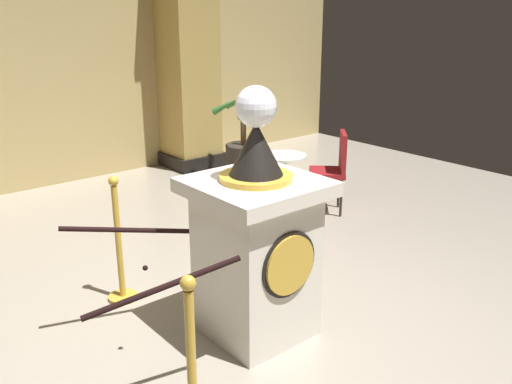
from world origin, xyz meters
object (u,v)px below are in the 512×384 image
potted_palm_right (244,153)px  stanchion_near (120,257)px  cafe_chair_red (334,165)px  cafe_table (284,179)px  pedestal_clock (256,242)px

potted_palm_right → stanchion_near: bearing=-145.1°
potted_palm_right → cafe_chair_red: bearing=-91.3°
cafe_table → cafe_chair_red: size_ratio=0.79×
potted_palm_right → pedestal_clock: bearing=-127.3°
pedestal_clock → cafe_table: (1.73, 1.59, -0.24)m
stanchion_near → cafe_table: size_ratio=1.41×
pedestal_clock → stanchion_near: size_ratio=1.71×
cafe_table → cafe_chair_red: bearing=-18.4°
cafe_table → cafe_chair_red: cafe_chair_red is taller
stanchion_near → pedestal_clock: bearing=-63.4°
potted_palm_right → cafe_table: bearing=-112.8°
pedestal_clock → stanchion_near: bearing=116.6°
stanchion_near → cafe_chair_red: (2.88, 0.30, 0.20)m
cafe_table → cafe_chair_red: 0.65m
stanchion_near → cafe_chair_red: 2.90m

